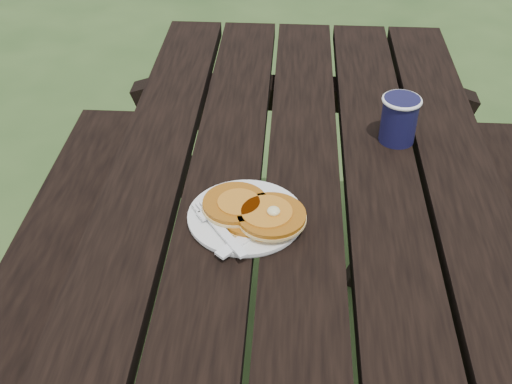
# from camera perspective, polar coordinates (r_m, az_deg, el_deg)

# --- Properties ---
(picnic_table) EXTENTS (1.36, 1.80, 0.75)m
(picnic_table) POSITION_cam_1_polar(r_m,az_deg,el_deg) (1.37, 3.42, -16.15)
(picnic_table) COLOR black
(picnic_table) RESTS_ON ground
(plate) EXTENTS (0.24, 0.24, 0.01)m
(plate) POSITION_cam_1_polar(r_m,az_deg,el_deg) (1.12, -0.91, -2.25)
(plate) COLOR white
(plate) RESTS_ON picnic_table
(pancake_stack) EXTENTS (0.18, 0.14, 0.04)m
(pancake_stack) POSITION_cam_1_polar(r_m,az_deg,el_deg) (1.10, -0.16, -1.77)
(pancake_stack) COLOR #B36414
(pancake_stack) RESTS_ON plate
(knife) EXTENTS (0.13, 0.15, 0.00)m
(knife) POSITION_cam_1_polar(r_m,az_deg,el_deg) (1.09, 0.13, -3.38)
(knife) COLOR white
(knife) RESTS_ON plate
(fork) EXTENTS (0.12, 0.15, 0.01)m
(fork) POSITION_cam_1_polar(r_m,az_deg,el_deg) (1.06, -2.57, -4.02)
(fork) COLOR white
(fork) RESTS_ON plate
(coffee_cup) EXTENTS (0.08, 0.08, 0.10)m
(coffee_cup) POSITION_cam_1_polar(r_m,az_deg,el_deg) (1.33, 12.64, 6.54)
(coffee_cup) COLOR #121236
(coffee_cup) RESTS_ON picnic_table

